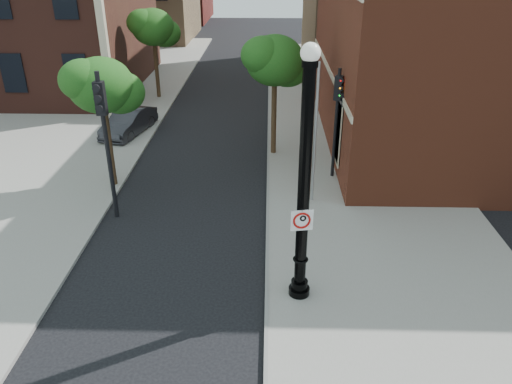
{
  "coord_description": "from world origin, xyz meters",
  "views": [
    {
      "loc": [
        2.05,
        -10.77,
        9.07
      ],
      "look_at": [
        1.71,
        2.0,
        2.68
      ],
      "focal_mm": 35.0,
      "sensor_mm": 36.0,
      "label": 1
    }
  ],
  "objects_px": {
    "parked_car": "(129,122)",
    "traffic_signal_left": "(104,123)",
    "traffic_signal_right": "(337,107)",
    "lamppost": "(304,195)",
    "no_parking_sign": "(302,220)"
  },
  "relations": [
    {
      "from": "no_parking_sign",
      "to": "traffic_signal_right",
      "type": "relative_size",
      "value": 0.13
    },
    {
      "from": "no_parking_sign",
      "to": "parked_car",
      "type": "relative_size",
      "value": 0.15
    },
    {
      "from": "lamppost",
      "to": "no_parking_sign",
      "type": "xyz_separation_m",
      "value": [
        -0.03,
        -0.18,
        -0.65
      ]
    },
    {
      "from": "traffic_signal_right",
      "to": "no_parking_sign",
      "type": "bearing_deg",
      "value": -78.85
    },
    {
      "from": "parked_car",
      "to": "traffic_signal_left",
      "type": "relative_size",
      "value": 0.76
    },
    {
      "from": "no_parking_sign",
      "to": "parked_car",
      "type": "bearing_deg",
      "value": 112.48
    },
    {
      "from": "lamppost",
      "to": "no_parking_sign",
      "type": "height_order",
      "value": "lamppost"
    },
    {
      "from": "traffic_signal_left",
      "to": "traffic_signal_right",
      "type": "distance_m",
      "value": 9.09
    },
    {
      "from": "traffic_signal_left",
      "to": "lamppost",
      "type": "bearing_deg",
      "value": -37.14
    },
    {
      "from": "lamppost",
      "to": "traffic_signal_left",
      "type": "bearing_deg",
      "value": 145.31
    },
    {
      "from": "parked_car",
      "to": "traffic_signal_right",
      "type": "height_order",
      "value": "traffic_signal_right"
    },
    {
      "from": "parked_car",
      "to": "traffic_signal_right",
      "type": "xyz_separation_m",
      "value": [
        10.08,
        -5.22,
        2.51
      ]
    },
    {
      "from": "lamppost",
      "to": "traffic_signal_left",
      "type": "distance_m",
      "value": 7.91
    },
    {
      "from": "parked_car",
      "to": "traffic_signal_left",
      "type": "distance_m",
      "value": 9.46
    },
    {
      "from": "no_parking_sign",
      "to": "lamppost",
      "type": "bearing_deg",
      "value": 72.8
    }
  ]
}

